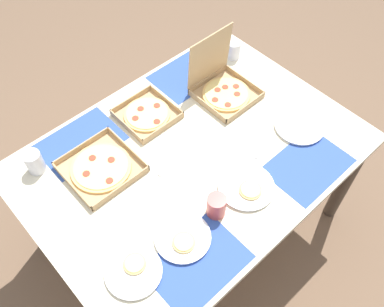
# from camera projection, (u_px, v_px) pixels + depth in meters

# --- Properties ---
(ground_plane) EXTENTS (6.00, 6.00, 0.00)m
(ground_plane) POSITION_uv_depth(u_px,v_px,m) (192.00, 227.00, 2.45)
(ground_plane) COLOR brown
(dining_table) EXTENTS (1.46, 1.08, 0.72)m
(dining_table) POSITION_uv_depth(u_px,v_px,m) (192.00, 166.00, 1.95)
(dining_table) COLOR #3F3328
(dining_table) RESTS_ON ground_plane
(placemat_near_left) EXTENTS (0.36, 0.26, 0.00)m
(placemat_near_left) POSITION_uv_depth(u_px,v_px,m) (198.00, 263.00, 1.57)
(placemat_near_left) COLOR #2D4C9E
(placemat_near_left) RESTS_ON dining_table
(placemat_near_right) EXTENTS (0.36, 0.26, 0.00)m
(placemat_near_right) POSITION_uv_depth(u_px,v_px,m) (308.00, 165.00, 1.83)
(placemat_near_right) COLOR #2D4C9E
(placemat_near_right) RESTS_ON dining_table
(placemat_far_left) EXTENTS (0.36, 0.26, 0.00)m
(placemat_far_left) POSITION_uv_depth(u_px,v_px,m) (81.00, 142.00, 1.91)
(placemat_far_left) COLOR #2D4C9E
(placemat_far_left) RESTS_ON dining_table
(placemat_far_right) EXTENTS (0.36, 0.26, 0.00)m
(placemat_far_right) POSITION_uv_depth(u_px,v_px,m) (188.00, 74.00, 2.17)
(placemat_far_right) COLOR #2D4C9E
(placemat_far_right) RESTS_ON dining_table
(pizza_box_corner_right) EXTENTS (0.30, 0.30, 0.04)m
(pizza_box_corner_right) POSITION_uv_depth(u_px,v_px,m) (101.00, 168.00, 1.81)
(pizza_box_corner_right) COLOR tan
(pizza_box_corner_right) RESTS_ON dining_table
(pizza_box_edge_far) EXTENTS (0.25, 0.25, 0.04)m
(pizza_box_edge_far) POSITION_uv_depth(u_px,v_px,m) (147.00, 114.00, 1.99)
(pizza_box_edge_far) COLOR tan
(pizza_box_edge_far) RESTS_ON dining_table
(pizza_box_center) EXTENTS (0.27, 0.27, 0.30)m
(pizza_box_center) POSITION_uv_depth(u_px,v_px,m) (223.00, 86.00, 2.06)
(pizza_box_center) COLOR tan
(pizza_box_center) RESTS_ON dining_table
(plate_far_left) EXTENTS (0.24, 0.24, 0.03)m
(plate_far_left) POSITION_uv_depth(u_px,v_px,m) (247.00, 187.00, 1.76)
(plate_far_left) COLOR white
(plate_far_left) RESTS_ON dining_table
(plate_middle) EXTENTS (0.21, 0.21, 0.03)m
(plate_middle) POSITION_uv_depth(u_px,v_px,m) (134.00, 271.00, 1.54)
(plate_middle) COLOR white
(plate_middle) RESTS_ON dining_table
(plate_near_left) EXTENTS (0.23, 0.23, 0.02)m
(plate_near_left) POSITION_uv_depth(u_px,v_px,m) (299.00, 126.00, 1.96)
(plate_near_left) COLOR white
(plate_near_left) RESTS_ON dining_table
(plate_near_right) EXTENTS (0.22, 0.22, 0.03)m
(plate_near_right) POSITION_uv_depth(u_px,v_px,m) (183.00, 238.00, 1.62)
(plate_near_right) COLOR white
(plate_near_right) RESTS_ON dining_table
(cup_dark) EXTENTS (0.07, 0.07, 0.09)m
(cup_dark) POSITION_uv_depth(u_px,v_px,m) (234.00, 50.00, 2.22)
(cup_dark) COLOR silver
(cup_dark) RESTS_ON dining_table
(cup_clear_right) EXTENTS (0.07, 0.07, 0.11)m
(cup_clear_right) POSITION_uv_depth(u_px,v_px,m) (34.00, 162.00, 1.78)
(cup_clear_right) COLOR silver
(cup_clear_right) RESTS_ON dining_table
(cup_spare) EXTENTS (0.08, 0.08, 0.10)m
(cup_spare) POSITION_uv_depth(u_px,v_px,m) (216.00, 206.00, 1.65)
(cup_spare) COLOR #BF4742
(cup_spare) RESTS_ON dining_table
(fork_by_far_right) EXTENTS (0.19, 0.04, 0.00)m
(fork_by_far_right) POSITION_uv_depth(u_px,v_px,m) (173.00, 161.00, 1.84)
(fork_by_far_right) COLOR #B7B7BC
(fork_by_far_right) RESTS_ON dining_table
(fork_by_far_left) EXTENTS (0.13, 0.16, 0.00)m
(fork_by_far_left) POSITION_uv_depth(u_px,v_px,m) (253.00, 142.00, 1.91)
(fork_by_far_left) COLOR #B7B7BC
(fork_by_far_left) RESTS_ON dining_table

